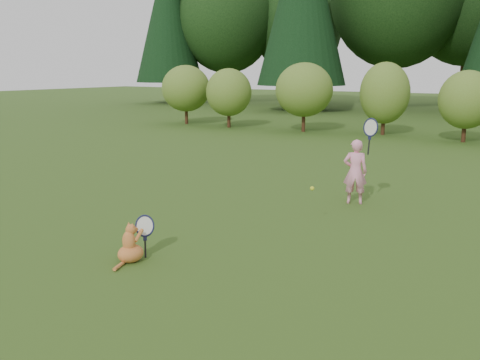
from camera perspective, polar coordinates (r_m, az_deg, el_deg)
The scene contains 5 objects.
ground at distance 8.09m, azimuth -4.24°, elevation -5.68°, with size 100.00×100.00×0.00m, color #2A4914.
shrub_row at distance 19.77m, azimuth 18.89°, elevation 8.19°, with size 28.00×3.00×2.80m, color #5E7223, non-canonical shape.
child at distance 9.92m, azimuth 12.24°, elevation 1.03°, with size 0.69×0.43×1.77m.
cat at distance 7.01m, azimuth -11.57°, elevation -6.44°, with size 0.39×0.75×0.69m.
tennis_ball at distance 8.32m, azimuth 7.71°, elevation -0.89°, with size 0.07×0.07×0.07m.
Camera 1 is at (4.61, -6.20, 2.43)m, focal length 40.00 mm.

